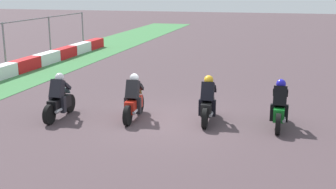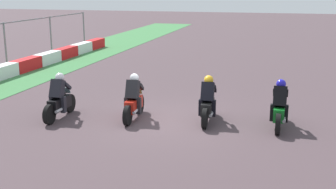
# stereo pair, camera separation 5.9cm
# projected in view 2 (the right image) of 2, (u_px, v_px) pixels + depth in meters

# --- Properties ---
(ground_plane) EXTENTS (120.00, 120.00, 0.00)m
(ground_plane) POSITION_uv_depth(u_px,v_px,m) (168.00, 121.00, 14.19)
(ground_plane) COLOR #49393E
(rider_lane_a) EXTENTS (2.04, 0.54, 1.51)m
(rider_lane_a) POSITION_uv_depth(u_px,v_px,m) (280.00, 108.00, 13.39)
(rider_lane_a) COLOR black
(rider_lane_a) RESTS_ON ground_plane
(rider_lane_b) EXTENTS (2.04, 0.55, 1.51)m
(rider_lane_b) POSITION_uv_depth(u_px,v_px,m) (208.00, 103.00, 13.96)
(rider_lane_b) COLOR black
(rider_lane_b) RESTS_ON ground_plane
(rider_lane_c) EXTENTS (2.04, 0.55, 1.51)m
(rider_lane_c) POSITION_uv_depth(u_px,v_px,m) (134.00, 101.00, 14.25)
(rider_lane_c) COLOR black
(rider_lane_c) RESTS_ON ground_plane
(rider_lane_d) EXTENTS (2.04, 0.54, 1.51)m
(rider_lane_d) POSITION_uv_depth(u_px,v_px,m) (59.00, 100.00, 14.36)
(rider_lane_d) COLOR black
(rider_lane_d) RESTS_ON ground_plane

